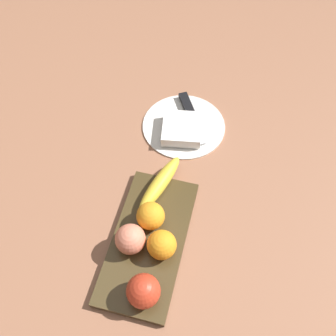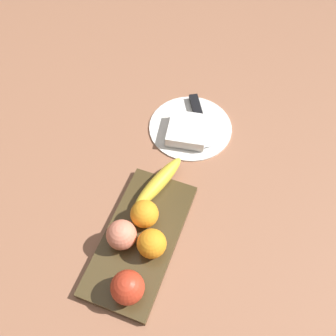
{
  "view_description": "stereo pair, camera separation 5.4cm",
  "coord_description": "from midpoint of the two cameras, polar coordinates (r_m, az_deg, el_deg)",
  "views": [
    {
      "loc": [
        0.26,
        0.15,
        0.8
      ],
      "look_at": [
        -0.22,
        0.03,
        0.05
      ],
      "focal_mm": 40.86,
      "sensor_mm": 36.0,
      "label": 1
    },
    {
      "loc": [
        0.24,
        0.21,
        0.8
      ],
      "look_at": [
        -0.22,
        0.03,
        0.05
      ],
      "focal_mm": 40.86,
      "sensor_mm": 36.0,
      "label": 2
    }
  ],
  "objects": [
    {
      "name": "orange_near_apple",
      "position": [
        0.84,
        -4.47,
        -7.23
      ],
      "size": [
        0.06,
        0.06,
        0.06
      ],
      "primitive_type": "sphere",
      "color": "orange",
      "rests_on": "fruit_tray"
    },
    {
      "name": "banana",
      "position": [
        0.89,
        -2.95,
        -2.39
      ],
      "size": [
        0.17,
        0.08,
        0.04
      ],
      "primitive_type": "ellipsoid",
      "rotation": [
        0.0,
        0.0,
        2.85
      ],
      "color": "gold",
      "rests_on": "fruit_tray"
    },
    {
      "name": "knife",
      "position": [
        1.06,
        1.68,
        8.63
      ],
      "size": [
        0.17,
        0.11,
        0.01
      ],
      "rotation": [
        0.0,
        0.0,
        0.53
      ],
      "color": "silver",
      "rests_on": "dinner_plate"
    },
    {
      "name": "fruit_tray",
      "position": [
        0.86,
        -4.72,
        -10.87
      ],
      "size": [
        0.33,
        0.16,
        0.02
      ],
      "primitive_type": "cube",
      "color": "#45361C",
      "rests_on": "ground_plane"
    },
    {
      "name": "dinner_plate",
      "position": [
        1.03,
        0.86,
        6.34
      ],
      "size": [
        0.22,
        0.22,
        0.01
      ],
      "primitive_type": "cylinder",
      "color": "white",
      "rests_on": "ground_plane"
    },
    {
      "name": "orange_near_banana",
      "position": [
        0.81,
        -2.9,
        -11.46
      ],
      "size": [
        0.06,
        0.06,
        0.06
      ],
      "primitive_type": "sphere",
      "color": "orange",
      "rests_on": "fruit_tray"
    },
    {
      "name": "apple",
      "position": [
        0.78,
        -5.77,
        -17.89
      ],
      "size": [
        0.07,
        0.07,
        0.07
      ],
      "primitive_type": "sphere",
      "color": "red",
      "rests_on": "fruit_tray"
    },
    {
      "name": "ground_plane",
      "position": [
        0.86,
        -7.71,
        -13.35
      ],
      "size": [
        2.4,
        2.4,
        0.0
      ],
      "primitive_type": "plane",
      "color": "#996448"
    },
    {
      "name": "folded_napkin",
      "position": [
        1.0,
        0.49,
        5.82
      ],
      "size": [
        0.12,
        0.12,
        0.03
      ],
      "primitive_type": "cube",
      "rotation": [
        0.0,
        0.0,
        0.17
      ],
      "color": "white",
      "rests_on": "dinner_plate"
    },
    {
      "name": "peach",
      "position": [
        0.82,
        -7.68,
        -10.54
      ],
      "size": [
        0.07,
        0.07,
        0.07
      ],
      "primitive_type": "sphere",
      "color": "#E27F62",
      "rests_on": "fruit_tray"
    }
  ]
}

